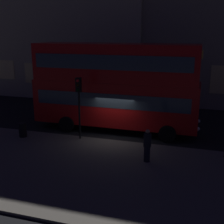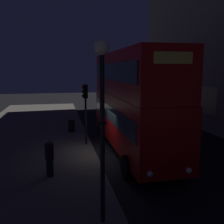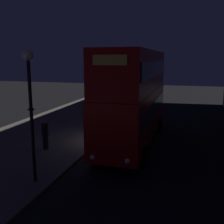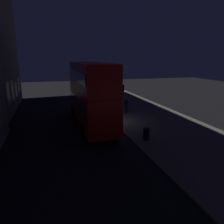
{
  "view_description": "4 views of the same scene",
  "coord_description": "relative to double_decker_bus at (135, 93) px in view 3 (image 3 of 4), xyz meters",
  "views": [
    {
      "loc": [
        5.1,
        -17.21,
        6.66
      ],
      "look_at": [
        -0.18,
        0.23,
        1.61
      ],
      "focal_mm": 48.01,
      "sensor_mm": 36.0,
      "label": 1
    },
    {
      "loc": [
        13.85,
        -2.71,
        4.84
      ],
      "look_at": [
        -0.81,
        0.4,
        2.33
      ],
      "focal_mm": 40.95,
      "sensor_mm": 36.0,
      "label": 2
    },
    {
      "loc": [
        15.96,
        4.71,
        5.29
      ],
      "look_at": [
        -0.07,
        0.06,
        1.98
      ],
      "focal_mm": 42.8,
      "sensor_mm": 36.0,
      "label": 3
    },
    {
      "loc": [
        -19.33,
        5.1,
        6.22
      ],
      "look_at": [
        -1.3,
        -0.31,
        1.4
      ],
      "focal_mm": 34.13,
      "sensor_mm": 36.0,
      "label": 4
    }
  ],
  "objects": [
    {
      "name": "traffic_light_near_kerb",
      "position": [
        -1.52,
        -2.54,
        -0.36
      ],
      "size": [
        0.34,
        0.37,
        3.8
      ],
      "rotation": [
        0.0,
        0.0,
        0.07
      ],
      "color": "black",
      "rests_on": "sidewalk_slab"
    },
    {
      "name": "sidewalk_slab",
      "position": [
        0.35,
        -6.34,
        -3.16
      ],
      "size": [
        44.0,
        8.34,
        0.12
      ],
      "primitive_type": "cube",
      "color": "#5B564F",
      "rests_on": "ground"
    },
    {
      "name": "double_decker_bus",
      "position": [
        0.0,
        0.0,
        0.0
      ],
      "size": [
        11.02,
        2.88,
        5.79
      ],
      "rotation": [
        0.0,
        0.0,
        -0.0
      ],
      "color": "#B20F0F",
      "rests_on": "ground"
    },
    {
      "name": "street_lamp",
      "position": [
        6.93,
        -2.93,
        0.79
      ],
      "size": [
        0.45,
        0.45,
        5.56
      ],
      "color": "black",
      "rests_on": "sidewalk_slab"
    },
    {
      "name": "pedestrian",
      "position": [
        3.06,
        -4.64,
        -2.22
      ],
      "size": [
        0.39,
        0.39,
        1.72
      ],
      "rotation": [
        0.0,
        0.0,
        1.94
      ],
      "color": "black",
      "rests_on": "sidewalk_slab"
    },
    {
      "name": "ground_plane",
      "position": [
        0.35,
        -1.47,
        -3.22
      ],
      "size": [
        80.0,
        80.0,
        0.0
      ],
      "primitive_type": "plane",
      "color": "black"
    },
    {
      "name": "litter_bin",
      "position": [
        -5.09,
        -3.27,
        -2.64
      ],
      "size": [
        0.48,
        0.48,
        0.9
      ],
      "primitive_type": "cylinder",
      "color": "black",
      "rests_on": "sidewalk_slab"
    }
  ]
}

